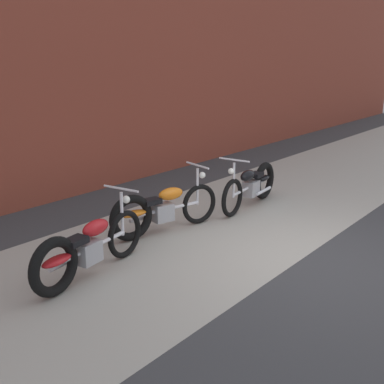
% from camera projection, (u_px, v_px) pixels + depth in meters
% --- Properties ---
extents(ground_plane, '(80.00, 80.00, 0.00)m').
position_uv_depth(ground_plane, '(303.00, 259.00, 6.66)').
color(ground_plane, '#38383A').
extents(sidewalk_slab, '(36.00, 3.50, 0.01)m').
position_uv_depth(sidewalk_slab, '(204.00, 230.00, 7.73)').
color(sidewalk_slab, '#9E998E').
rests_on(sidewalk_slab, ground).
extents(brick_building_wall, '(36.00, 0.50, 6.22)m').
position_uv_depth(brick_building_wall, '(62.00, 34.00, 8.98)').
color(brick_building_wall, brown).
rests_on(brick_building_wall, ground).
extents(motorcycle_red, '(2.00, 0.59, 1.03)m').
position_uv_depth(motorcycle_red, '(84.00, 250.00, 5.95)').
color(motorcycle_red, black).
rests_on(motorcycle_red, ground).
extents(motorcycle_orange, '(1.97, 0.75, 1.03)m').
position_uv_depth(motorcycle_orange, '(158.00, 210.00, 7.48)').
color(motorcycle_orange, black).
rests_on(motorcycle_orange, ground).
extents(motorcycle_black, '(2.00, 0.58, 1.03)m').
position_uv_depth(motorcycle_black, '(253.00, 184.00, 8.93)').
color(motorcycle_black, black).
rests_on(motorcycle_black, ground).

